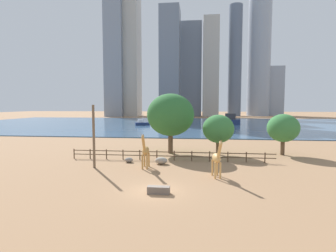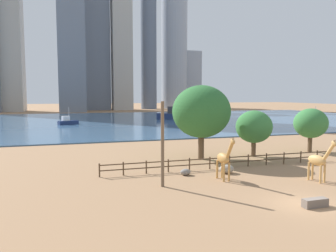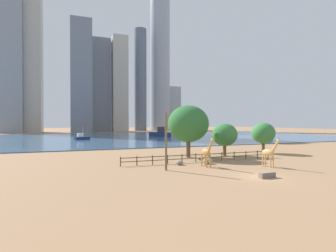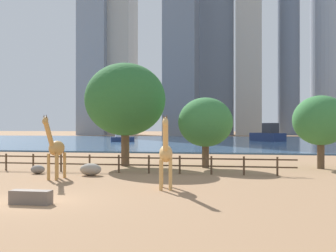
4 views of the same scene
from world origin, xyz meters
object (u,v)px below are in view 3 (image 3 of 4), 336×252
boulder_near_fence (180,163)px  feeding_trough (267,175)px  giraffe_tall (269,153)px  utility_pole (166,141)px  tree_left_large (225,135)px  tree_right_tall (263,133)px  boat_sailboat (82,137)px  boulder_by_pole (208,161)px  boat_tug (160,133)px  giraffe_companion (207,152)px  tree_center_broad (188,124)px  boat_ferry (266,137)px

boulder_near_fence → feeding_trough: (5.42, -11.03, -0.00)m
giraffe_tall → feeding_trough: size_ratio=2.21×
utility_pole → tree_left_large: bearing=33.5°
giraffe_tall → tree_left_large: (1.03, 12.23, 1.81)m
tree_right_tall → boulder_near_fence: bearing=-160.4°
utility_pole → boat_sailboat: utility_pole is taller
boulder_by_pole → tree_right_tall: bearing=25.3°
boulder_near_fence → boat_tug: 69.07m
giraffe_tall → boulder_near_fence: 11.95m
giraffe_tall → utility_pole: utility_pole is taller
feeding_trough → boulder_near_fence: bearing=116.1°
giraffe_companion → tree_right_tall: 20.61m
boat_sailboat → boulder_by_pole: bearing=-96.9°
feeding_trough → tree_right_tall: 24.04m
boat_sailboat → feeding_trough: bearing=-98.1°
boulder_by_pole → tree_left_large: (7.27, 6.97, 3.29)m
boulder_near_fence → boat_tug: boat_tug is taller
boulder_by_pole → utility_pole: bearing=-159.9°
tree_center_broad → tree_right_tall: tree_center_broad is taller
boulder_near_fence → tree_center_broad: bearing=56.9°
boulder_by_pole → giraffe_tall: bearing=-40.1°
boat_ferry → boat_tug: bearing=104.0°
giraffe_tall → tree_left_large: 12.40m
giraffe_companion → boulder_by_pole: giraffe_companion is taller
giraffe_tall → utility_pole: (-13.56, 2.58, 1.67)m
boulder_near_fence → tree_center_broad: tree_center_broad is taller
giraffe_tall → giraffe_companion: (-7.71, 2.94, 0.07)m
giraffe_companion → tree_left_large: size_ratio=0.71×
boulder_by_pole → boat_sailboat: bearing=104.5°
boat_ferry → tree_left_large: bearing=-166.2°
boulder_by_pole → tree_center_broad: 9.03m
boat_sailboat → tree_center_broad: bearing=-94.6°
giraffe_tall → tree_center_broad: 14.40m
boulder_by_pole → giraffe_companion: bearing=-122.4°
giraffe_companion → boulder_near_fence: giraffe_companion is taller
tree_center_broad → boat_tug: tree_center_broad is taller
boat_ferry → giraffe_tall: bearing=-157.0°
boat_ferry → boulder_by_pole: bearing=-165.5°
boulder_near_fence → tree_right_tall: bearing=19.6°
boulder_near_fence → tree_left_large: 13.58m
boulder_by_pole → boat_ferry: (41.60, 35.76, 0.57)m
giraffe_companion → boulder_near_fence: 4.19m
feeding_trough → tree_center_broad: bearing=93.0°
giraffe_tall → giraffe_companion: giraffe_companion is taller
boulder_by_pole → feeding_trough: boulder_by_pole is taller
feeding_trough → giraffe_tall: bearing=47.1°
boat_ferry → boat_tug: 40.42m
boat_tug → boulder_near_fence: bearing=130.0°
boat_ferry → boat_tug: boat_ferry is taller
utility_pole → boulder_near_fence: bearing=44.4°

